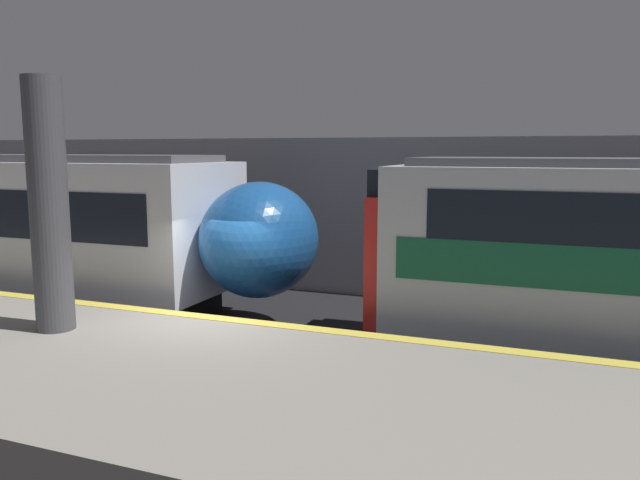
{
  "coord_description": "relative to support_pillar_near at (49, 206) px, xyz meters",
  "views": [
    {
      "loc": [
        5.71,
        -9.18,
        3.84
      ],
      "look_at": [
        1.72,
        0.96,
        2.26
      ],
      "focal_mm": 35.0,
      "sensor_mm": 36.0,
      "label": 1
    }
  ],
  "objects": [
    {
      "name": "platform",
      "position": [
        1.84,
        -0.77,
        -2.48
      ],
      "size": [
        40.0,
        4.87,
        0.98
      ],
      "color": "gray",
      "rests_on": "ground"
    },
    {
      "name": "support_pillar_near",
      "position": [
        0.0,
        0.0,
        0.0
      ],
      "size": [
        0.6,
        0.6,
        4.0
      ],
      "color": "#47474C",
      "rests_on": "platform"
    },
    {
      "name": "ground_plane",
      "position": [
        1.84,
        1.66,
        -2.97
      ],
      "size": [
        120.0,
        120.0,
        0.0
      ],
      "primitive_type": "plane",
      "color": "black"
    },
    {
      "name": "station_rear_barrier",
      "position": [
        1.84,
        8.0,
        -0.89
      ],
      "size": [
        50.0,
        0.15,
        4.15
      ],
      "color": "#939399",
      "rests_on": "ground"
    }
  ]
}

